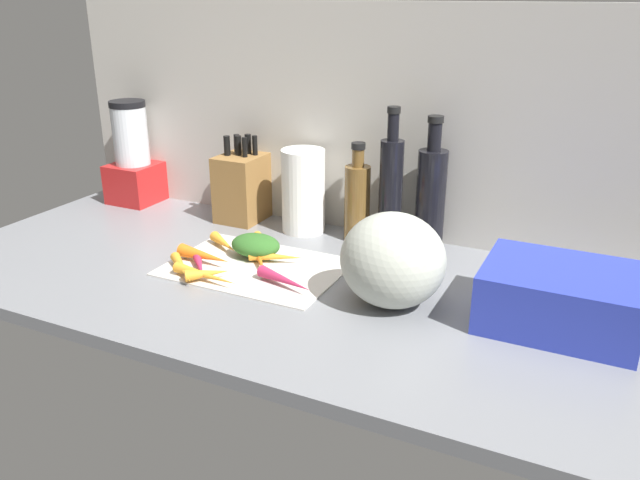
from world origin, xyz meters
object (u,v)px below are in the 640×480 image
Objects in this scene: knife_block at (243,186)px; dish_rack at (560,298)px; paper_towel_roll at (303,191)px; carrot_9 at (200,267)px; carrot_0 at (207,273)px; carrot_8 at (182,269)px; carrot_2 at (260,260)px; blender_appliance at (133,159)px; bottle_1 at (391,190)px; carrot_5 at (285,280)px; carrot_7 at (261,243)px; cutting_board at (256,267)px; bottle_0 at (357,200)px; carrot_3 at (276,257)px; bottle_2 at (431,197)px; carrot_4 at (205,275)px; carrot_6 at (224,243)px; winter_squash at (393,260)px.

knife_block reaches higher than dish_rack.
carrot_9 is at bearing -102.97° from paper_towel_roll.
carrot_0 is 7.03cm from carrot_8.
carrot_2 is 28.77cm from paper_towel_roll.
blender_appliance is at bearing 179.48° from paper_towel_roll.
bottle_1 reaches higher than carrot_9.
knife_block is at bearing 132.49° from carrot_5.
carrot_9 is at bearing -36.15° from blender_appliance.
cutting_board is at bearing -65.33° from carrot_7.
cutting_board is at bearing -116.68° from bottle_0.
carrot_3 reaches higher than carrot_7.
bottle_0 reaches higher than carrot_5.
carrot_9 is (-13.43, -12.67, -0.24)cm from carrot_3.
carrot_0 is 0.41× the size of knife_block.
carrot_3 is 0.58× the size of paper_towel_roll.
knife_block is 0.71× the size of bottle_2.
carrot_9 is 79.49cm from dish_rack.
dish_rack is (74.39, 13.98, 3.77)cm from carrot_0.
dish_rack is (129.65, -26.28, -7.55)cm from blender_appliance.
paper_towel_roll reaches higher than carrot_7.
carrot_4 is 23.09cm from carrot_7.
carrot_0 is 40.99cm from paper_towel_roll.
carrot_9 is 0.43× the size of dish_rack.
carrot_8 is (0.04, -17.37, -0.15)cm from carrot_6.
knife_block reaches higher than carrot_3.
blender_appliance reaches higher than carrot_2.
bottle_1 reaches higher than carrot_3.
carrot_4 is 1.15× the size of carrot_5.
carrot_8 is 82.70cm from dish_rack.
cutting_board is 1.69× the size of knife_block.
knife_block is at bearing 111.13° from carrot_0.
carrot_7 is 0.70× the size of carrot_8.
knife_block is (-22.20, 28.59, 7.92)cm from carrot_2.
paper_towel_roll is at bearing -178.58° from bottle_0.
carrot_7 is 0.48× the size of paper_towel_roll.
winter_squash reaches higher than carrot_0.
bottle_1 is (45.23, -1.67, 5.35)cm from knife_block.
carrot_3 reaches higher than carrot_9.
carrot_3 is 34.09cm from winter_squash.
carrot_3 is 14.07cm from carrot_5.
bottle_1 reaches higher than bottle_0.
bottle_0 is at bearing -174.97° from bottle_2.
carrot_0 is 0.38× the size of bottle_0.
cutting_board is 1.21× the size of bottle_2.
carrot_2 is at bearing -138.48° from bottle_2.
carrot_2 and carrot_9 have the same top height.
knife_block is at bearing 175.67° from paper_towel_roll.
carrot_8 is at bearing -137.56° from cutting_board.
paper_towel_roll reaches higher than carrot_9.
knife_block is at bearing 149.98° from winter_squash.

